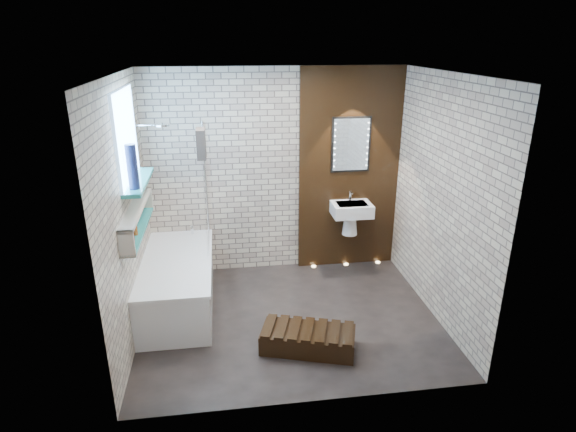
{
  "coord_description": "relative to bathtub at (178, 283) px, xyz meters",
  "views": [
    {
      "loc": [
        -0.66,
        -4.49,
        2.91
      ],
      "look_at": [
        0.0,
        0.15,
        1.15
      ],
      "focal_mm": 29.75,
      "sensor_mm": 36.0,
      "label": 1
    }
  ],
  "objects": [
    {
      "name": "ground",
      "position": [
        1.22,
        -0.45,
        -0.29
      ],
      "size": [
        3.2,
        3.2,
        0.0
      ],
      "primitive_type": "plane",
      "color": "black",
      "rests_on": "ground"
    },
    {
      "name": "room_shell",
      "position": [
        1.22,
        -0.45,
        1.01
      ],
      "size": [
        3.24,
        3.2,
        2.6
      ],
      "color": "gray",
      "rests_on": "ground"
    },
    {
      "name": "walnut_panel",
      "position": [
        2.17,
        0.82,
        1.01
      ],
      "size": [
        1.3,
        0.06,
        2.6
      ],
      "primitive_type": "cube",
      "color": "black",
      "rests_on": "ground"
    },
    {
      "name": "clerestory_window",
      "position": [
        -0.34,
        -0.1,
        1.61
      ],
      "size": [
        0.18,
        1.0,
        0.94
      ],
      "color": "#7FADE0",
      "rests_on": "room_shell"
    },
    {
      "name": "display_niche",
      "position": [
        -0.31,
        -0.3,
        0.91
      ],
      "size": [
        0.14,
        1.3,
        0.26
      ],
      "color": "teal",
      "rests_on": "room_shell"
    },
    {
      "name": "bathtub",
      "position": [
        0.0,
        0.0,
        0.0
      ],
      "size": [
        0.79,
        1.74,
        0.7
      ],
      "color": "white",
      "rests_on": "ground"
    },
    {
      "name": "bath_screen",
      "position": [
        0.35,
        0.44,
        0.99
      ],
      "size": [
        0.01,
        0.78,
        1.4
      ],
      "primitive_type": "cube",
      "color": "white",
      "rests_on": "bathtub"
    },
    {
      "name": "towel",
      "position": [
        0.35,
        0.15,
        1.56
      ],
      "size": [
        0.09,
        0.24,
        0.32
      ],
      "primitive_type": "cube",
      "color": "black",
      "rests_on": "bath_screen"
    },
    {
      "name": "shower_head",
      "position": [
        -0.08,
        0.5,
        1.71
      ],
      "size": [
        0.18,
        0.18,
        0.02
      ],
      "primitive_type": "cylinder",
      "color": "silver",
      "rests_on": "room_shell"
    },
    {
      "name": "washbasin",
      "position": [
        2.17,
        0.62,
        0.5
      ],
      "size": [
        0.5,
        0.36,
        0.58
      ],
      "color": "white",
      "rests_on": "walnut_panel"
    },
    {
      "name": "led_mirror",
      "position": [
        2.17,
        0.78,
        1.36
      ],
      "size": [
        0.5,
        0.02,
        0.7
      ],
      "color": "black",
      "rests_on": "walnut_panel"
    },
    {
      "name": "walnut_step",
      "position": [
        1.32,
        -1.02,
        -0.19
      ],
      "size": [
        0.99,
        0.66,
        0.2
      ],
      "primitive_type": "cube",
      "rotation": [
        0.0,
        0.0,
        -0.3
      ],
      "color": "black",
      "rests_on": "ground"
    },
    {
      "name": "niche_bottles",
      "position": [
        -0.31,
        -0.59,
        0.86
      ],
      "size": [
        0.05,
        0.24,
        0.11
      ],
      "color": "#A84A19",
      "rests_on": "display_niche"
    },
    {
      "name": "sill_vases",
      "position": [
        -0.28,
        -0.41,
        1.47
      ],
      "size": [
        0.1,
        0.1,
        0.43
      ],
      "color": "#151B3A",
      "rests_on": "clerestory_window"
    },
    {
      "name": "floor_uplights",
      "position": [
        2.17,
        0.75,
        -0.29
      ],
      "size": [
        0.96,
        0.06,
        0.01
      ],
      "color": "#FFD899",
      "rests_on": "ground"
    }
  ]
}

